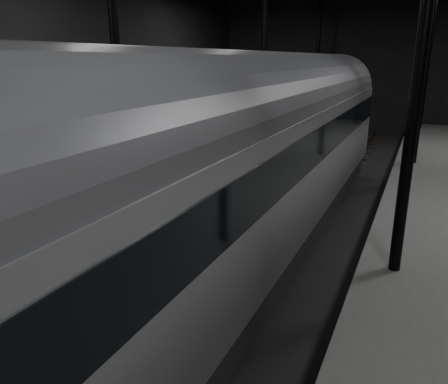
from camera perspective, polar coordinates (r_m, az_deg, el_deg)
The scene contains 5 objects.
ground at distance 15.69m, azimuth 8.02°, elevation -4.47°, with size 44.00×44.00×0.00m, color black.
platform_left at distance 18.90m, azimuth -14.21°, elevation 0.51°, with size 9.00×43.80×1.00m, color #525250.
tactile_strip at distance 16.51m, azimuth -2.68°, elevation 0.46°, with size 0.50×43.80×0.01m, color olive.
track at distance 15.67m, azimuth 8.03°, elevation -4.24°, with size 2.40×43.00×0.24m.
train at distance 12.83m, azimuth 5.85°, elevation 5.74°, with size 3.23×21.57×5.77m.
Camera 1 is at (4.01, -14.06, 5.72)m, focal length 35.00 mm.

